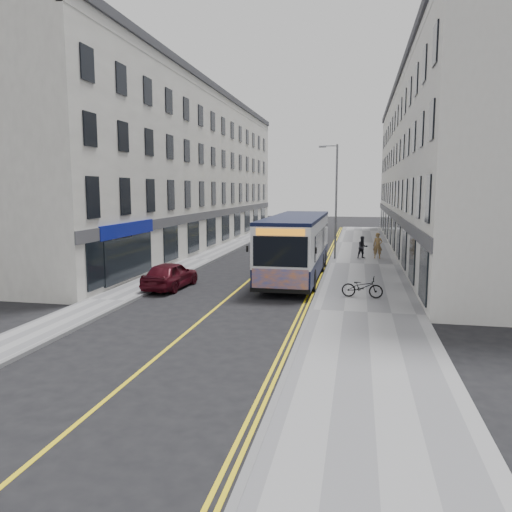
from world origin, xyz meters
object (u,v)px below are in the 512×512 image
at_px(streetlamp, 335,198).
at_px(car_white, 313,237).
at_px(city_bus, 297,244).
at_px(pedestrian_far, 363,247).
at_px(pedestrian_near, 378,246).
at_px(bicycle, 362,287).
at_px(car_maroon, 170,275).

relative_size(streetlamp, car_white, 1.90).
distance_m(city_bus, pedestrian_far, 8.83).
height_order(streetlamp, pedestrian_near, streetlamp).
distance_m(streetlamp, city_bus, 8.01).
bearing_deg(bicycle, pedestrian_far, 4.58).
xyz_separation_m(streetlamp, bicycle, (1.88, -12.52, -3.78)).
distance_m(streetlamp, car_white, 10.61).
bearing_deg(car_white, pedestrian_far, -62.68).
height_order(pedestrian_far, car_white, pedestrian_far).
bearing_deg(bicycle, pedestrian_near, 0.10).
distance_m(streetlamp, pedestrian_near, 4.58).
xyz_separation_m(city_bus, bicycle, (3.61, -5.10, -1.31)).
height_order(bicycle, car_white, car_white).
relative_size(car_white, car_maroon, 1.04).
distance_m(streetlamp, bicycle, 13.22).
relative_size(streetlamp, pedestrian_near, 4.44).
bearing_deg(pedestrian_near, pedestrian_far, -169.98).
height_order(pedestrian_near, car_maroon, pedestrian_near).
relative_size(bicycle, pedestrian_near, 1.02).
xyz_separation_m(pedestrian_far, car_maroon, (-9.54, -12.29, -0.21)).
bearing_deg(streetlamp, city_bus, -103.16).
bearing_deg(pedestrian_far, streetlamp, 172.89).
height_order(bicycle, car_maroon, car_maroon).
bearing_deg(pedestrian_far, car_white, 93.30).
bearing_deg(city_bus, streetlamp, 76.84).
bearing_deg(streetlamp, car_white, 103.79).
relative_size(pedestrian_near, car_white, 0.43).
bearing_deg(bicycle, car_maroon, 90.36).
distance_m(city_bus, car_white, 17.13).
xyz_separation_m(bicycle, car_white, (-4.25, 22.18, 0.09)).
relative_size(city_bus, car_white, 2.86).
relative_size(bicycle, car_maroon, 0.45).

